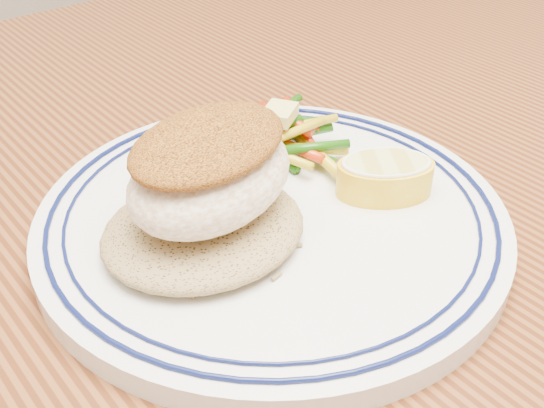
{
  "coord_description": "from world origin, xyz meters",
  "views": [
    {
      "loc": [
        -0.22,
        -0.28,
        1.0
      ],
      "look_at": [
        -0.01,
        -0.02,
        0.77
      ],
      "focal_mm": 45.0,
      "sensor_mm": 36.0,
      "label": 1
    }
  ],
  "objects_px": {
    "vegetable_pile": "(268,137)",
    "lemon_wedge": "(385,175)",
    "dining_table": "(266,319)",
    "fish_fillet": "(210,169)",
    "plate": "(272,218)",
    "rice_pilaf": "(203,225)"
  },
  "relations": [
    {
      "from": "fish_fillet",
      "to": "vegetable_pile",
      "type": "distance_m",
      "value": 0.1
    },
    {
      "from": "lemon_wedge",
      "to": "vegetable_pile",
      "type": "bearing_deg",
      "value": 107.94
    },
    {
      "from": "dining_table",
      "to": "vegetable_pile",
      "type": "bearing_deg",
      "value": 48.99
    },
    {
      "from": "fish_fillet",
      "to": "plate",
      "type": "bearing_deg",
      "value": -6.22
    },
    {
      "from": "dining_table",
      "to": "fish_fillet",
      "type": "relative_size",
      "value": 12.05
    },
    {
      "from": "dining_table",
      "to": "lemon_wedge",
      "type": "distance_m",
      "value": 0.15
    },
    {
      "from": "dining_table",
      "to": "rice_pilaf",
      "type": "distance_m",
      "value": 0.14
    },
    {
      "from": "vegetable_pile",
      "to": "rice_pilaf",
      "type": "bearing_deg",
      "value": -149.27
    },
    {
      "from": "dining_table",
      "to": "fish_fillet",
      "type": "height_order",
      "value": "fish_fillet"
    },
    {
      "from": "dining_table",
      "to": "plate",
      "type": "bearing_deg",
      "value": -117.83
    },
    {
      "from": "dining_table",
      "to": "vegetable_pile",
      "type": "height_order",
      "value": "vegetable_pile"
    },
    {
      "from": "dining_table",
      "to": "vegetable_pile",
      "type": "relative_size",
      "value": 13.83
    },
    {
      "from": "lemon_wedge",
      "to": "fish_fillet",
      "type": "bearing_deg",
      "value": 162.73
    },
    {
      "from": "fish_fillet",
      "to": "lemon_wedge",
      "type": "distance_m",
      "value": 0.12
    },
    {
      "from": "lemon_wedge",
      "to": "rice_pilaf",
      "type": "bearing_deg",
      "value": 165.42
    },
    {
      "from": "dining_table",
      "to": "lemon_wedge",
      "type": "height_order",
      "value": "lemon_wedge"
    },
    {
      "from": "vegetable_pile",
      "to": "dining_table",
      "type": "bearing_deg",
      "value": -131.01
    },
    {
      "from": "rice_pilaf",
      "to": "fish_fillet",
      "type": "height_order",
      "value": "fish_fillet"
    },
    {
      "from": "vegetable_pile",
      "to": "lemon_wedge",
      "type": "xyz_separation_m",
      "value": [
        0.03,
        -0.08,
        -0.0
      ]
    },
    {
      "from": "dining_table",
      "to": "lemon_wedge",
      "type": "bearing_deg",
      "value": -40.95
    },
    {
      "from": "plate",
      "to": "rice_pilaf",
      "type": "bearing_deg",
      "value": 178.57
    },
    {
      "from": "fish_fillet",
      "to": "vegetable_pile",
      "type": "bearing_deg",
      "value": 31.82
    }
  ]
}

